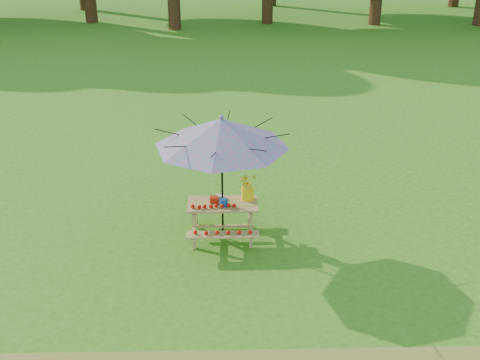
{
  "coord_description": "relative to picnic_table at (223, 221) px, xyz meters",
  "views": [
    {
      "loc": [
        -2.67,
        -8.43,
        5.3
      ],
      "look_at": [
        -2.45,
        0.76,
        1.1
      ],
      "focal_mm": 45.0,
      "sensor_mm": 36.0,
      "label": 1
    }
  ],
  "objects": [
    {
      "name": "flower_bucket",
      "position": [
        0.44,
        0.14,
        0.61
      ],
      "size": [
        0.37,
        0.35,
        0.49
      ],
      "color": "yellow",
      "rests_on": "picnic_table"
    },
    {
      "name": "ground",
      "position": [
        2.75,
        -0.76,
        -0.33
      ],
      "size": [
        120.0,
        120.0,
        0.0
      ],
      "primitive_type": "plane",
      "color": "#357215",
      "rests_on": "ground"
    },
    {
      "name": "produce_bins",
      "position": [
        -0.05,
        0.01,
        0.4
      ],
      "size": [
        0.31,
        0.41,
        0.13
      ],
      "color": "#B7240E",
      "rests_on": "picnic_table"
    },
    {
      "name": "tomatoes_row",
      "position": [
        -0.15,
        -0.18,
        0.38
      ],
      "size": [
        0.77,
        0.13,
        0.07
      ],
      "primitive_type": null,
      "color": "#C11006",
      "rests_on": "picnic_table"
    },
    {
      "name": "patio_umbrella",
      "position": [
        0.0,
        0.0,
        1.62
      ],
      "size": [
        2.51,
        2.51,
        2.25
      ],
      "color": "black",
      "rests_on": "ground"
    },
    {
      "name": "picnic_table",
      "position": [
        0.0,
        0.0,
        0.0
      ],
      "size": [
        1.2,
        1.32,
        0.67
      ],
      "color": "#A18148",
      "rests_on": "ground"
    }
  ]
}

